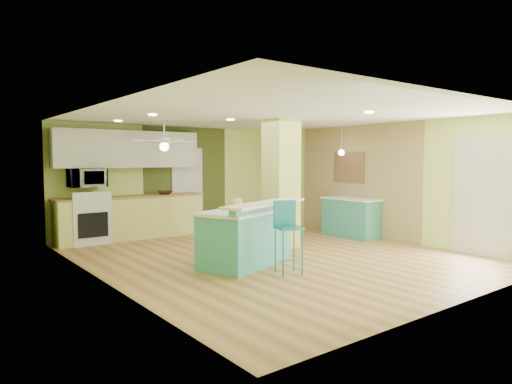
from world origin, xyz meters
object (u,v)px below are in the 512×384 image
(peninsula, at_px, (246,235))
(side_counter, at_px, (351,217))
(canister, at_px, (237,204))
(bar_stool, at_px, (287,225))
(fruit_bowl, at_px, (165,193))

(peninsula, xyz_separation_m, side_counter, (3.48, 0.80, -0.05))
(canister, bearing_deg, peninsula, -26.84)
(peninsula, height_order, canister, canister)
(peninsula, xyz_separation_m, bar_stool, (0.16, -0.83, 0.26))
(fruit_bowl, bearing_deg, canister, -96.01)
(side_counter, bearing_deg, peninsula, -167.05)
(fruit_bowl, bearing_deg, side_counter, -38.68)
(fruit_bowl, xyz_separation_m, canister, (-0.35, -3.34, 0.02))
(peninsula, bearing_deg, side_counter, -7.76)
(bar_stool, height_order, side_counter, bar_stool)
(peninsula, height_order, fruit_bowl, peninsula)
(peninsula, relative_size, canister, 11.42)
(side_counter, distance_m, canister, 3.73)
(canister, bearing_deg, bar_stool, -71.98)
(fruit_bowl, distance_m, canister, 3.36)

